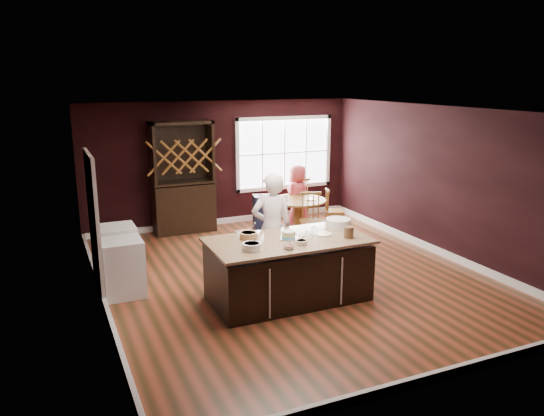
{
  "coord_description": "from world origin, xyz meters",
  "views": [
    {
      "loc": [
        -3.61,
        -7.42,
        3.2
      ],
      "look_at": [
        -0.12,
        0.48,
        1.05
      ],
      "focal_mm": 35.0,
      "sensor_mm": 36.0,
      "label": 1
    }
  ],
  "objects_px": {
    "high_chair": "(262,215)",
    "washer": "(123,268)",
    "seated_woman": "(298,196)",
    "toddler": "(258,196)",
    "layer_cake": "(289,235)",
    "baker": "(272,228)",
    "dining_table": "(298,210)",
    "chair_south": "(312,220)",
    "hutch": "(183,177)",
    "chair_north": "(297,200)",
    "dryer": "(117,254)",
    "chair_east": "(334,209)",
    "kitchen_island": "(288,271)"
  },
  "relations": [
    {
      "from": "baker",
      "to": "chair_east",
      "type": "distance_m",
      "value": 3.23
    },
    {
      "from": "layer_cake",
      "to": "washer",
      "type": "height_order",
      "value": "layer_cake"
    },
    {
      "from": "washer",
      "to": "dryer",
      "type": "xyz_separation_m",
      "value": [
        0.0,
        0.64,
        0.02
      ]
    },
    {
      "from": "chair_east",
      "to": "kitchen_island",
      "type": "bearing_deg",
      "value": 158.43
    },
    {
      "from": "toddler",
      "to": "hutch",
      "type": "distance_m",
      "value": 1.62
    },
    {
      "from": "layer_cake",
      "to": "seated_woman",
      "type": "xyz_separation_m",
      "value": [
        1.84,
        3.4,
        -0.29
      ]
    },
    {
      "from": "layer_cake",
      "to": "washer",
      "type": "bearing_deg",
      "value": 153.28
    },
    {
      "from": "kitchen_island",
      "to": "dining_table",
      "type": "xyz_separation_m",
      "value": [
        1.6,
        2.87,
        0.1
      ]
    },
    {
      "from": "kitchen_island",
      "to": "dryer",
      "type": "distance_m",
      "value": 2.81
    },
    {
      "from": "dining_table",
      "to": "layer_cake",
      "type": "xyz_separation_m",
      "value": [
        -1.59,
        -2.86,
        0.44
      ]
    },
    {
      "from": "washer",
      "to": "dryer",
      "type": "distance_m",
      "value": 0.64
    },
    {
      "from": "chair_east",
      "to": "high_chair",
      "type": "xyz_separation_m",
      "value": [
        -1.55,
        0.26,
        -0.01
      ]
    },
    {
      "from": "dining_table",
      "to": "chair_south",
      "type": "bearing_deg",
      "value": -96.64
    },
    {
      "from": "layer_cake",
      "to": "washer",
      "type": "relative_size",
      "value": 0.33
    },
    {
      "from": "seated_woman",
      "to": "hutch",
      "type": "bearing_deg",
      "value": -39.49
    },
    {
      "from": "dining_table",
      "to": "washer",
      "type": "height_order",
      "value": "washer"
    },
    {
      "from": "baker",
      "to": "seated_woman",
      "type": "height_order",
      "value": "baker"
    },
    {
      "from": "seated_woman",
      "to": "baker",
      "type": "bearing_deg",
      "value": 32.23
    },
    {
      "from": "chair_south",
      "to": "hutch",
      "type": "distance_m",
      "value": 2.87
    },
    {
      "from": "baker",
      "to": "toddler",
      "type": "distance_m",
      "value": 2.62
    },
    {
      "from": "seated_woman",
      "to": "toddler",
      "type": "relative_size",
      "value": 5.26
    },
    {
      "from": "hutch",
      "to": "washer",
      "type": "distance_m",
      "value": 3.47
    },
    {
      "from": "baker",
      "to": "high_chair",
      "type": "relative_size",
      "value": 2.02
    },
    {
      "from": "seated_woman",
      "to": "washer",
      "type": "xyz_separation_m",
      "value": [
        -4.05,
        -2.29,
        -0.25
      ]
    },
    {
      "from": "hutch",
      "to": "washer",
      "type": "height_order",
      "value": "hutch"
    },
    {
      "from": "chair_north",
      "to": "high_chair",
      "type": "xyz_separation_m",
      "value": [
        -1.07,
        -0.58,
        -0.08
      ]
    },
    {
      "from": "dining_table",
      "to": "chair_north",
      "type": "height_order",
      "value": "chair_north"
    },
    {
      "from": "chair_north",
      "to": "dryer",
      "type": "relative_size",
      "value": 1.16
    },
    {
      "from": "toddler",
      "to": "layer_cake",
      "type": "bearing_deg",
      "value": -104.66
    },
    {
      "from": "baker",
      "to": "kitchen_island",
      "type": "bearing_deg",
      "value": 96.34
    },
    {
      "from": "dining_table",
      "to": "baker",
      "type": "bearing_deg",
      "value": -125.66
    },
    {
      "from": "hutch",
      "to": "chair_east",
      "type": "bearing_deg",
      "value": -22.27
    },
    {
      "from": "baker",
      "to": "seated_woman",
      "type": "relative_size",
      "value": 1.3
    },
    {
      "from": "kitchen_island",
      "to": "baker",
      "type": "relative_size",
      "value": 1.31
    },
    {
      "from": "chair_north",
      "to": "seated_woman",
      "type": "relative_size",
      "value": 0.76
    },
    {
      "from": "baker",
      "to": "toddler",
      "type": "relative_size",
      "value": 6.81
    },
    {
      "from": "dining_table",
      "to": "dryer",
      "type": "bearing_deg",
      "value": -163.67
    },
    {
      "from": "chair_south",
      "to": "kitchen_island",
      "type": "bearing_deg",
      "value": -106.43
    },
    {
      "from": "hutch",
      "to": "washer",
      "type": "relative_size",
      "value": 2.7
    },
    {
      "from": "kitchen_island",
      "to": "chair_south",
      "type": "xyz_separation_m",
      "value": [
        1.51,
        2.11,
        0.08
      ]
    },
    {
      "from": "seated_woman",
      "to": "high_chair",
      "type": "relative_size",
      "value": 1.56
    },
    {
      "from": "baker",
      "to": "washer",
      "type": "height_order",
      "value": "baker"
    },
    {
      "from": "hutch",
      "to": "dryer",
      "type": "xyz_separation_m",
      "value": [
        -1.7,
        -2.3,
        -0.71
      ]
    },
    {
      "from": "chair_east",
      "to": "chair_north",
      "type": "relative_size",
      "value": 0.87
    },
    {
      "from": "high_chair",
      "to": "washer",
      "type": "distance_m",
      "value": 3.68
    },
    {
      "from": "high_chair",
      "to": "layer_cake",
      "type": "bearing_deg",
      "value": -93.51
    },
    {
      "from": "dining_table",
      "to": "chair_east",
      "type": "height_order",
      "value": "chair_east"
    },
    {
      "from": "baker",
      "to": "washer",
      "type": "relative_size",
      "value": 2.06
    },
    {
      "from": "seated_woman",
      "to": "hutch",
      "type": "xyz_separation_m",
      "value": [
        -2.35,
        0.65,
        0.48
      ]
    },
    {
      "from": "dryer",
      "to": "baker",
      "type": "bearing_deg",
      "value": -24.7
    }
  ]
}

